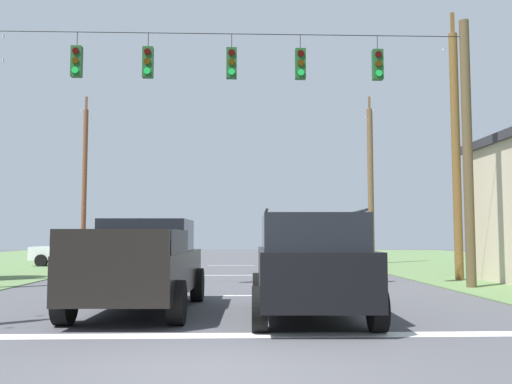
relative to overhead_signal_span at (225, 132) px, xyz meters
name	(u,v)px	position (x,y,z in m)	size (l,w,h in m)	color
ground_plane	(211,372)	(0.06, -10.24, -4.76)	(120.00, 120.00, 0.00)	#47474C
stop_bar_stripe	(218,335)	(0.06, -7.87, -4.75)	(12.46, 0.45, 0.01)	white
lane_dash_0	(225,296)	(0.06, -1.87, -4.75)	(0.15, 2.50, 0.01)	white
lane_dash_1	(229,275)	(0.06, 5.84, -4.75)	(0.15, 2.50, 0.01)	white
lane_dash_2	(231,265)	(0.06, 13.47, -4.75)	(0.15, 2.50, 0.01)	white
overhead_signal_span	(225,132)	(0.00, 0.00, 0.00)	(15.33, 0.31, 8.36)	brown
pickup_truck	(142,265)	(-1.65, -4.86, -3.79)	(2.41, 5.46, 1.95)	black
suv_black	(309,263)	(1.77, -6.02, -3.69)	(2.34, 4.86, 2.05)	black
distant_car_crossing_white	(339,252)	(5.60, 11.69, -3.97)	(2.20, 4.39, 1.52)	silver
distant_car_oncoming	(75,251)	(-8.16, 13.08, -3.97)	(4.43, 2.28, 1.52)	silver
utility_pole_mid_right	(456,150)	(8.27, 2.83, -0.09)	(0.31, 1.98, 9.78)	brown
utility_pole_far_right	(371,183)	(8.03, 14.77, -0.17)	(0.34, 1.89, 9.64)	brown
utility_pole_far_left	(84,183)	(-8.25, 14.88, -0.16)	(0.27, 1.95, 9.53)	brown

